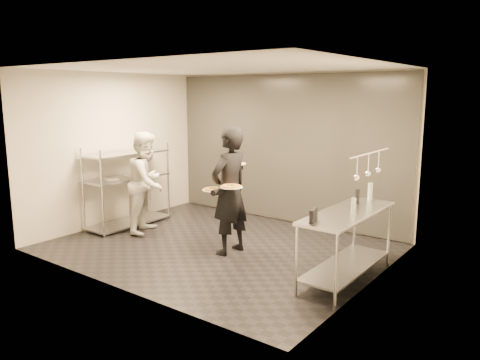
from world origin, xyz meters
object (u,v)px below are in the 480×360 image
Objects in this scene: bottle_clear at (353,206)px; pos_monitor at (313,215)px; bottle_dark at (357,196)px; pass_rack at (128,184)px; pizza_plate_far at (231,186)px; chef at (147,182)px; salad_plate at (237,162)px; pizza_plate_near at (213,189)px; bottle_green at (370,191)px; prep_counter at (347,233)px; waiter at (230,191)px.

pos_monitor is at bearing -108.66° from bottle_clear.
bottle_dark is at bearing 108.06° from bottle_clear.
pass_rack reaches higher than pizza_plate_far.
chef is 5.40× the size of pizza_plate_far.
chef is 6.63× the size of salad_plate.
bottle_green is at bearing 28.35° from pizza_plate_near.
prep_counter is 8.95× the size of bottle_dark.
pos_monitor is (1.56, -0.43, -0.09)m from pizza_plate_far.
chef is (-1.87, 0.04, -0.09)m from waiter.
pizza_plate_near reaches higher than prep_counter.
pizza_plate_near is 1.62× the size of bottle_dark.
bottle_green is at bearing 73.16° from pos_monitor.
pizza_plate_near is 1.96m from pos_monitor.
pos_monitor is at bearing -123.95° from chef.
bottle_dark is (1.78, 0.60, 0.05)m from waiter.
salad_plate is at bearing 172.95° from bottle_clear.
chef is (-3.73, -0.07, 0.26)m from prep_counter.
salad_plate is at bearing -170.41° from bottle_dark.
chef is 1.88m from salad_plate.
chef reaches higher than bottle_green.
waiter reaches higher than bottle_green.
pass_rack is at bearing -169.45° from bottle_green.
bottle_clear is (3.83, -0.00, 0.13)m from chef.
bottle_dark is (3.65, 0.56, 0.14)m from chef.
bottle_clear is 0.99× the size of bottle_dark.
bottle_green reaches higher than pizza_plate_near.
pass_rack is at bearing 157.18° from pos_monitor.
chef is at bearing 179.96° from bottle_clear.
pos_monitor is 0.91× the size of bottle_green.
pizza_plate_near is (1.70, -0.22, 0.12)m from chef.
pizza_plate_far is at bearing -172.88° from bottle_clear.
bottle_clear is (1.96, 0.03, 0.05)m from waiter.
salad_plate is at bearing 117.78° from pizza_plate_far.
salad_plate is at bearing 140.36° from pos_monitor.
prep_counter is at bearing 67.38° from pos_monitor.
waiter is 1.10× the size of chef.
pos_monitor is (3.61, -0.65, 0.12)m from chef.
pass_rack is 4.33m from prep_counter.
prep_counter is 0.41m from bottle_clear.
bottle_green reaches higher than bottle_clear.
pass_rack is 8.05× the size of bottle_clear.
prep_counter is at bearing 7.97° from pizza_plate_near.
waiter is 7.86× the size of bottle_green.
pos_monitor is at bearing -91.71° from bottle_dark.
bottle_clear is (0.10, -0.07, 0.39)m from prep_counter.
salad_plate is (2.40, 0.19, 0.60)m from pass_rack.
pass_rack is 6.00× the size of salad_plate.
pizza_plate_far reaches higher than bottle_clear.
salad_plate is (0.10, 0.47, 0.36)m from pizza_plate_near.
pizza_plate_near is (-2.03, -0.28, 0.38)m from prep_counter.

